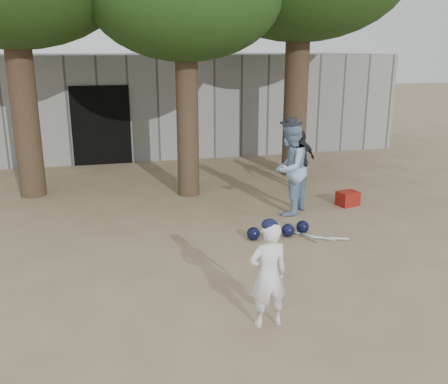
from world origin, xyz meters
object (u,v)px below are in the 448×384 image
object	(u,v)px
boy_player	(268,275)
spectator_blue	(289,168)
red_bag	(348,198)
spectator_dark	(301,160)

from	to	relation	value
boy_player	spectator_blue	world-z (taller)	spectator_blue
boy_player	red_bag	bearing A→B (deg)	-131.98
spectator_blue	spectator_dark	xyz separation A→B (m)	(0.94, 1.63, -0.23)
boy_player	red_bag	xyz separation A→B (m)	(3.19, 4.04, -0.50)
boy_player	red_bag	size ratio (longest dim) A/B	3.11
boy_player	spectator_dark	size ratio (longest dim) A/B	0.95
boy_player	spectator_blue	bearing A→B (deg)	-118.47
boy_player	red_bag	distance (m)	5.18
spectator_blue	spectator_dark	size ratio (longest dim) A/B	1.34
spectator_blue	spectator_dark	world-z (taller)	spectator_blue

